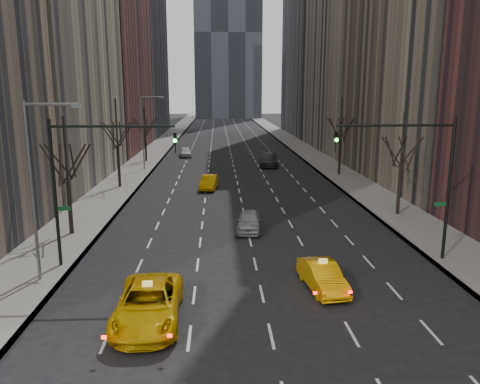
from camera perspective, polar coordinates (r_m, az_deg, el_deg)
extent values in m
cube|color=slate|center=(84.07, -9.73, 5.48)|extent=(4.50, 320.00, 0.15)
cube|color=slate|center=(84.66, 7.04, 5.61)|extent=(4.50, 320.00, 0.15)
cube|color=brown|center=(82.23, -17.50, 20.31)|extent=(14.00, 28.00, 44.00)
cube|color=slate|center=(112.16, 10.18, 21.93)|extent=(14.00, 30.00, 58.00)
cylinder|color=black|center=(33.34, -20.02, -1.78)|extent=(0.28, 0.28, 3.57)
cylinder|color=black|center=(32.68, -20.52, 4.89)|extent=(0.16, 0.16, 4.25)
cylinder|color=black|center=(33.55, -19.73, 3.57)|extent=(0.42, 1.80, 2.52)
cylinder|color=black|center=(32.83, -18.90, 3.46)|extent=(1.74, 0.72, 2.52)
cylinder|color=black|center=(32.07, -19.57, 3.22)|extent=(1.46, 1.25, 2.52)
cylinder|color=black|center=(32.04, -21.11, 3.10)|extent=(0.42, 1.80, 2.52)
cylinder|color=black|center=(32.77, -21.90, 3.22)|extent=(1.74, 0.72, 2.52)
cylinder|color=black|center=(33.52, -21.20, 3.46)|extent=(1.46, 1.25, 2.52)
cylinder|color=black|center=(48.52, -14.55, 2.98)|extent=(0.28, 0.28, 3.99)
cylinder|color=black|center=(48.05, -14.83, 8.13)|extent=(0.16, 0.16, 4.75)
cylinder|color=black|center=(48.93, -14.38, 6.87)|extent=(0.42, 1.80, 2.52)
cylinder|color=black|center=(48.26, -13.74, 6.83)|extent=(1.74, 0.72, 2.52)
cylinder|color=black|center=(47.46, -14.11, 6.73)|extent=(1.46, 1.25, 2.52)
cylinder|color=black|center=(47.34, -15.14, 6.66)|extent=(0.42, 1.80, 2.52)
cylinder|color=black|center=(48.02, -15.78, 6.70)|extent=(1.74, 0.72, 2.52)
cylinder|color=black|center=(48.81, -15.39, 6.80)|extent=(1.46, 1.25, 2.52)
cylinder|color=black|center=(66.12, -11.41, 5.19)|extent=(0.28, 0.28, 3.36)
cylinder|color=black|center=(65.79, -11.55, 8.37)|extent=(0.16, 0.16, 4.00)
cylinder|color=black|center=(66.65, -11.28, 7.76)|extent=(0.42, 1.80, 2.52)
cylinder|color=black|center=(66.01, -10.78, 7.74)|extent=(1.74, 0.72, 2.52)
cylinder|color=black|center=(65.20, -11.02, 7.68)|extent=(1.46, 1.25, 2.52)
cylinder|color=black|center=(65.03, -11.76, 7.64)|extent=(0.42, 1.80, 2.52)
cylinder|color=black|center=(65.68, -12.26, 7.66)|extent=(1.74, 0.72, 2.52)
cylinder|color=black|center=(66.49, -12.02, 7.72)|extent=(1.46, 1.25, 2.52)
cylinder|color=black|center=(38.39, 18.80, 0.06)|extent=(0.28, 0.28, 3.57)
cylinder|color=black|center=(37.81, 19.20, 5.87)|extent=(0.16, 0.16, 4.25)
cylinder|color=black|center=(38.74, 18.86, 4.69)|extent=(0.42, 1.80, 2.52)
cylinder|color=black|center=(38.48, 20.07, 4.56)|extent=(1.74, 0.72, 2.52)
cylinder|color=black|center=(37.65, 20.35, 4.39)|extent=(1.46, 1.25, 2.52)
cylinder|color=black|center=(37.07, 19.37, 4.35)|extent=(0.42, 1.80, 2.52)
cylinder|color=black|center=(37.34, 18.12, 4.48)|extent=(1.74, 0.72, 2.52)
cylinder|color=black|center=(38.18, 17.88, 4.65)|extent=(1.46, 1.25, 2.52)
cylinder|color=black|center=(55.24, 12.06, 4.17)|extent=(0.28, 0.28, 3.99)
cylinder|color=black|center=(54.83, 12.27, 8.69)|extent=(0.16, 0.16, 4.75)
cylinder|color=black|center=(55.75, 12.14, 7.57)|extent=(0.42, 1.80, 2.52)
cylinder|color=black|center=(55.39, 12.95, 7.51)|extent=(1.74, 0.72, 2.52)
cylinder|color=black|center=(54.54, 13.03, 7.43)|extent=(1.46, 1.25, 2.52)
cylinder|color=black|center=(54.05, 12.29, 7.43)|extent=(0.42, 1.80, 2.52)
cylinder|color=black|center=(54.41, 11.46, 7.49)|extent=(1.74, 0.72, 2.52)
cylinder|color=black|center=(55.27, 11.40, 7.56)|extent=(1.46, 1.25, 2.52)
cylinder|color=black|center=(26.94, -21.62, -0.24)|extent=(0.18, 0.18, 8.00)
cylinder|color=black|center=(25.57, -15.29, 7.73)|extent=(6.50, 0.14, 0.14)
imported|color=black|center=(25.15, -7.89, 5.91)|extent=(0.18, 0.22, 1.10)
sphere|color=#0CFF33|center=(24.96, -7.94, 6.21)|extent=(0.20, 0.20, 0.20)
cube|color=#0C5926|center=(26.98, -20.69, -1.89)|extent=(0.70, 0.04, 0.22)
cylinder|color=black|center=(28.54, 24.09, 0.21)|extent=(0.18, 0.18, 8.00)
cylinder|color=black|center=(26.75, 18.48, 7.71)|extent=(6.50, 0.14, 0.14)
imported|color=black|center=(25.84, 11.57, 5.95)|extent=(0.18, 0.22, 1.10)
sphere|color=#0CFF33|center=(25.66, 11.68, 6.24)|extent=(0.20, 0.20, 0.20)
cube|color=#0C5926|center=(28.52, 23.24, -1.37)|extent=(0.70, 0.04, 0.22)
cylinder|color=slate|center=(25.14, -24.01, -0.11)|extent=(0.16, 0.16, 9.00)
cylinder|color=slate|center=(24.22, -21.98, 9.91)|extent=(2.60, 0.14, 0.14)
cube|color=slate|center=(23.86, -19.20, 9.86)|extent=(0.50, 0.22, 0.15)
cylinder|color=slate|center=(58.83, -11.76, 7.11)|extent=(0.16, 0.16, 9.00)
cylinder|color=slate|center=(58.44, -10.66, 11.34)|extent=(2.60, 0.14, 0.14)
cube|color=slate|center=(58.29, -9.47, 11.29)|extent=(0.50, 0.22, 0.15)
imported|color=#D9A004|center=(20.53, -11.12, -13.25)|extent=(2.74, 5.78, 1.60)
imported|color=#FFA705|center=(23.60, 10.02, -10.07)|extent=(1.97, 4.25, 1.35)
imported|color=#9EA1A6|center=(32.68, 1.13, -3.55)|extent=(2.09, 4.26, 1.40)
imported|color=#DC9804|center=(46.75, -3.77, 1.21)|extent=(1.96, 4.40, 1.40)
imported|color=#2D2D32|center=(61.45, 3.52, 3.97)|extent=(2.82, 5.98, 1.69)
imported|color=silver|center=(70.73, -6.67, 4.86)|extent=(2.15, 4.29, 1.40)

